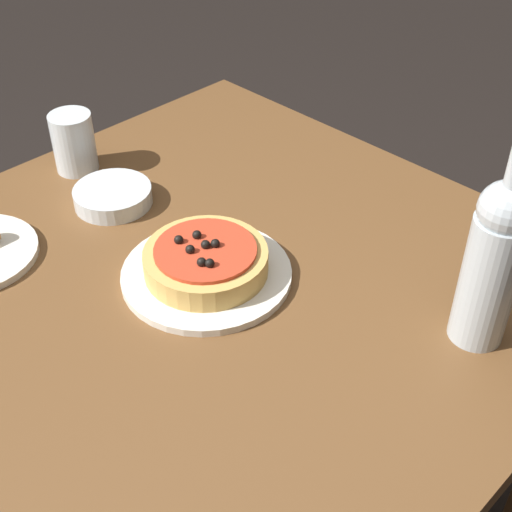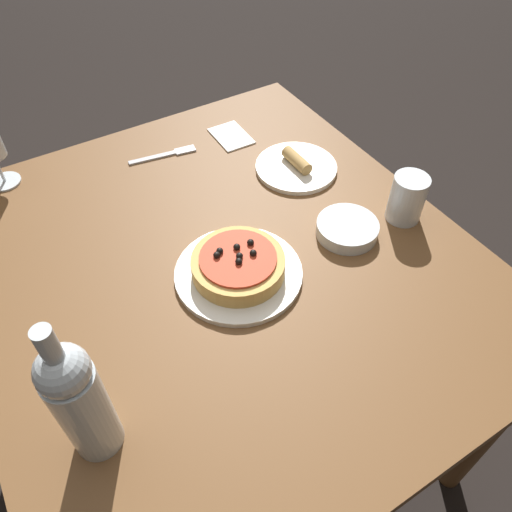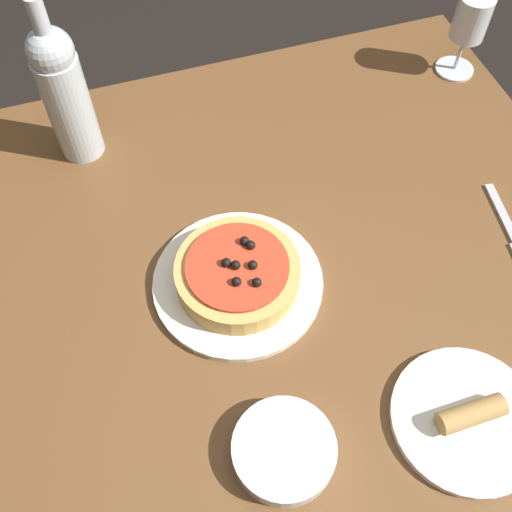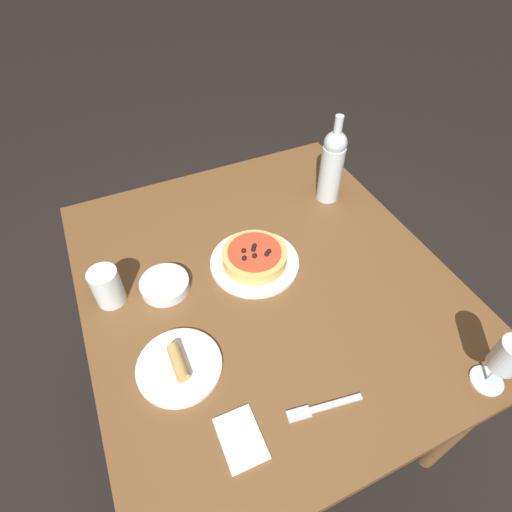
{
  "view_description": "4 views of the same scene",
  "coord_description": "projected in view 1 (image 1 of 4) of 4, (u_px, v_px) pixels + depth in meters",
  "views": [
    {
      "loc": [
        0.47,
        0.62,
        1.42
      ],
      "look_at": [
        -0.11,
        0.05,
        0.77
      ],
      "focal_mm": 50.0,
      "sensor_mm": 36.0,
      "label": 1
    },
    {
      "loc": [
        -0.63,
        0.3,
        1.49
      ],
      "look_at": [
        -0.1,
        -0.02,
        0.81
      ],
      "focal_mm": 35.0,
      "sensor_mm": 36.0,
      "label": 2
    },
    {
      "loc": [
        -0.18,
        -0.45,
        1.51
      ],
      "look_at": [
        -0.03,
        -0.02,
        0.81
      ],
      "focal_mm": 42.0,
      "sensor_mm": 36.0,
      "label": 3
    },
    {
      "loc": [
        0.64,
        -0.32,
        1.59
      ],
      "look_at": [
        0.0,
        -0.03,
        0.83
      ],
      "focal_mm": 28.0,
      "sensor_mm": 36.0,
      "label": 4
    }
  ],
  "objects": [
    {
      "name": "dining_table",
      "position": [
        184.0,
        342.0,
        1.1
      ],
      "size": [
        1.1,
        0.99,
        0.73
      ],
      "color": "brown",
      "rests_on": "ground_plane"
    },
    {
      "name": "dinner_plate",
      "position": [
        207.0,
        274.0,
        1.07
      ],
      "size": [
        0.26,
        0.26,
        0.01
      ],
      "color": "white",
      "rests_on": "dining_table"
    },
    {
      "name": "pizza",
      "position": [
        206.0,
        260.0,
        1.05
      ],
      "size": [
        0.19,
        0.19,
        0.05
      ],
      "color": "tan",
      "rests_on": "dinner_plate"
    },
    {
      "name": "wine_bottle",
      "position": [
        494.0,
        260.0,
        0.9
      ],
      "size": [
        0.07,
        0.07,
        0.3
      ],
      "color": "#B2BCC1",
      "rests_on": "dining_table"
    },
    {
      "name": "water_cup",
      "position": [
        74.0,
        142.0,
        1.28
      ],
      "size": [
        0.08,
        0.08,
        0.11
      ],
      "color": "silver",
      "rests_on": "dining_table"
    },
    {
      "name": "side_bowl",
      "position": [
        113.0,
        196.0,
        1.22
      ],
      "size": [
        0.13,
        0.13,
        0.03
      ],
      "color": "silver",
      "rests_on": "dining_table"
    }
  ]
}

